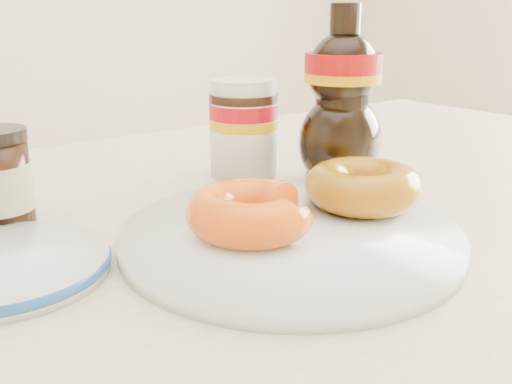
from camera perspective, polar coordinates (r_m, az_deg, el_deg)
dining_table at (r=0.61m, az=3.98°, el=-9.44°), size 1.40×0.90×0.75m
plate at (r=0.50m, az=3.40°, el=-4.34°), size 0.30×0.30×0.01m
donut_bitten at (r=0.48m, az=-0.54°, el=-1.99°), size 0.12×0.12×0.04m
donut_whole at (r=0.56m, az=10.66°, el=0.61°), size 0.12×0.12×0.04m
nutella_jar at (r=0.70m, az=-1.24°, el=6.76°), size 0.08×0.08×0.12m
syrup_bottle at (r=0.67m, az=8.58°, el=9.46°), size 0.12×0.11×0.20m
blue_rim_saucer at (r=0.48m, az=-23.73°, el=-6.74°), size 0.16×0.16×0.02m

